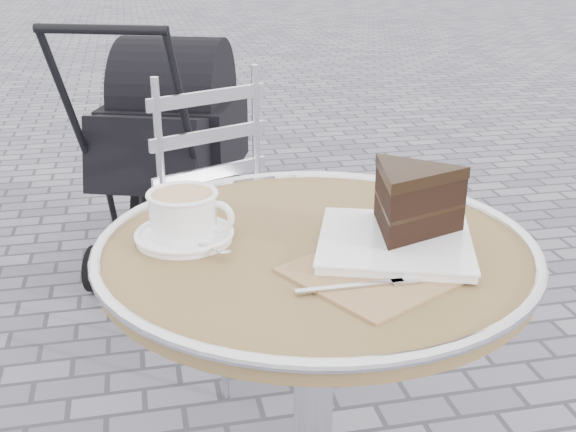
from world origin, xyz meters
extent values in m
cylinder|color=silver|center=(0.00, 0.00, 0.36)|extent=(0.07, 0.07, 0.67)
cylinder|color=#9E7C55|center=(0.00, 0.00, 0.71)|extent=(0.70, 0.70, 0.03)
torus|color=silver|center=(0.00, 0.00, 0.73)|extent=(0.72, 0.72, 0.02)
cylinder|color=white|center=(-0.21, 0.06, 0.74)|extent=(0.16, 0.16, 0.01)
cylinder|color=white|center=(-0.21, 0.06, 0.78)|extent=(0.14, 0.14, 0.07)
torus|color=white|center=(-0.15, 0.04, 0.78)|extent=(0.06, 0.03, 0.06)
cylinder|color=tan|center=(-0.21, 0.06, 0.81)|extent=(0.10, 0.10, 0.01)
cube|color=#966F52|center=(0.06, -0.12, 0.73)|extent=(0.29, 0.29, 0.00)
cube|color=white|center=(0.12, -0.04, 0.74)|extent=(0.30, 0.30, 0.01)
cylinder|color=silver|center=(-0.09, 0.63, 0.21)|extent=(0.02, 0.02, 0.42)
cylinder|color=silver|center=(0.21, 0.75, 0.21)|extent=(0.02, 0.02, 0.42)
cylinder|color=silver|center=(-0.21, 0.92, 0.21)|extent=(0.02, 0.02, 0.42)
cylinder|color=silver|center=(0.08, 1.05, 0.21)|extent=(0.02, 0.02, 0.42)
cube|color=silver|center=(0.00, 0.84, 0.43)|extent=(0.49, 0.49, 0.02)
cube|color=black|center=(-0.17, 1.56, 0.44)|extent=(0.58, 0.71, 0.37)
cylinder|color=black|center=(-0.34, 1.09, 0.94)|extent=(0.37, 0.16, 0.03)
cylinder|color=black|center=(-0.45, 1.36, 0.08)|extent=(0.09, 0.17, 0.17)
cylinder|color=black|center=(-0.09, 1.23, 0.08)|extent=(0.09, 0.17, 0.17)
cylinder|color=black|center=(-0.26, 1.88, 0.13)|extent=(0.12, 0.25, 0.26)
cylinder|color=black|center=(0.10, 1.75, 0.13)|extent=(0.12, 0.25, 0.26)
camera|label=1|loc=(-0.27, -1.04, 1.21)|focal=45.00mm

